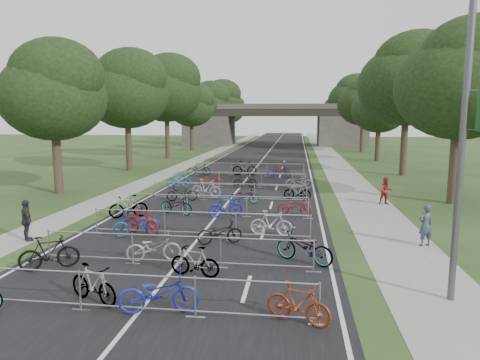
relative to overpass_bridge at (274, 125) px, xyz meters
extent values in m
plane|color=#273F1B|center=(0.00, -65.00, -3.53)|extent=(200.00, 200.00, 0.00)
cube|color=black|center=(0.00, -15.00, -3.53)|extent=(11.00, 140.00, 0.01)
cube|color=gray|center=(8.00, -15.00, -3.53)|extent=(3.00, 140.00, 0.01)
cube|color=gray|center=(-7.50, -15.00, -3.53)|extent=(2.00, 140.00, 0.01)
cube|color=silver|center=(0.00, -15.00, -3.53)|extent=(0.12, 140.00, 0.00)
cube|color=#423F3B|center=(-11.50, 0.00, -1.03)|extent=(8.00, 8.00, 5.00)
cube|color=#423F3B|center=(11.50, 0.00, -1.03)|extent=(8.00, 8.00, 5.00)
cube|color=black|center=(0.00, 0.00, 2.07)|extent=(30.00, 8.00, 1.20)
cube|color=#423F3B|center=(0.00, -3.80, 3.07)|extent=(30.00, 0.40, 0.90)
cube|color=#423F3B|center=(0.00, 3.80, 3.07)|extent=(30.00, 0.40, 0.90)
cylinder|color=#4C4C51|center=(8.30, -63.00, 0.47)|extent=(0.18, 0.18, 8.00)
cylinder|color=#33261C|center=(-11.50, -49.00, -1.43)|extent=(0.56, 0.56, 4.20)
ellipsoid|color=black|center=(-11.50, -49.00, 2.68)|extent=(6.72, 6.72, 5.51)
sphere|color=black|center=(-10.90, -49.50, 4.03)|extent=(5.38, 5.38, 5.38)
sphere|color=black|center=(-12.00, -48.50, 1.84)|extent=(4.37, 4.37, 4.37)
cylinder|color=#33261C|center=(13.00, -49.00, -1.29)|extent=(0.56, 0.56, 4.48)
ellipsoid|color=black|center=(13.00, -49.00, 3.10)|extent=(7.17, 7.17, 5.88)
sphere|color=black|center=(13.60, -49.50, 4.53)|extent=(5.73, 5.73, 5.73)
sphere|color=black|center=(12.50, -48.50, 2.20)|extent=(4.66, 4.66, 4.66)
cylinder|color=#33261C|center=(-11.50, -37.00, -1.17)|extent=(0.56, 0.56, 4.72)
ellipsoid|color=black|center=(-11.50, -37.00, 3.46)|extent=(7.56, 7.56, 6.20)
sphere|color=black|center=(-10.90, -37.50, 4.97)|extent=(6.05, 6.05, 6.05)
sphere|color=black|center=(-12.00, -36.50, 2.51)|extent=(4.91, 4.91, 4.91)
cylinder|color=#33261C|center=(13.00, -37.00, -0.98)|extent=(0.56, 0.56, 5.11)
ellipsoid|color=black|center=(13.00, -37.00, 4.03)|extent=(8.18, 8.18, 6.70)
sphere|color=black|center=(13.60, -37.50, 5.66)|extent=(6.54, 6.54, 6.54)
sphere|color=black|center=(12.50, -36.50, 3.01)|extent=(5.31, 5.31, 5.31)
cylinder|color=#33261C|center=(-11.50, -25.00, -0.91)|extent=(0.56, 0.56, 5.25)
ellipsoid|color=black|center=(-11.50, -25.00, 4.24)|extent=(8.40, 8.40, 6.89)
sphere|color=black|center=(-10.90, -25.50, 5.92)|extent=(6.72, 6.72, 6.72)
sphere|color=black|center=(-12.00, -24.50, 3.19)|extent=(5.46, 5.46, 5.46)
cylinder|color=#33261C|center=(13.00, -25.00, -1.61)|extent=(0.56, 0.56, 3.85)
ellipsoid|color=black|center=(13.00, -25.00, 2.16)|extent=(6.16, 6.16, 5.05)
sphere|color=black|center=(13.60, -25.50, 3.40)|extent=(4.93, 4.93, 4.93)
sphere|color=black|center=(12.50, -24.50, 1.39)|extent=(4.00, 4.00, 4.00)
cylinder|color=#33261C|center=(-11.50, -13.00, -1.43)|extent=(0.56, 0.56, 4.20)
ellipsoid|color=black|center=(-11.50, -13.00, 2.68)|extent=(6.72, 6.72, 5.51)
sphere|color=black|center=(-10.90, -13.50, 4.03)|extent=(5.38, 5.38, 5.38)
sphere|color=black|center=(-12.00, -12.50, 1.84)|extent=(4.37, 4.37, 4.37)
cylinder|color=#33261C|center=(13.00, -13.00, -1.29)|extent=(0.56, 0.56, 4.48)
ellipsoid|color=black|center=(13.00, -13.00, 3.10)|extent=(7.17, 7.17, 5.88)
sphere|color=black|center=(13.60, -13.50, 4.53)|extent=(5.73, 5.73, 5.73)
sphere|color=black|center=(12.50, -12.50, 2.20)|extent=(4.66, 4.66, 4.66)
cylinder|color=#33261C|center=(-11.50, -1.00, -1.17)|extent=(0.56, 0.56, 4.72)
ellipsoid|color=black|center=(-11.50, -1.00, 3.46)|extent=(7.56, 7.56, 6.20)
sphere|color=black|center=(-10.90, -1.50, 4.97)|extent=(6.05, 6.05, 6.05)
sphere|color=black|center=(-12.00, -0.50, 2.51)|extent=(4.91, 4.91, 4.91)
cylinder|color=#33261C|center=(13.00, -1.00, -0.98)|extent=(0.56, 0.56, 5.11)
ellipsoid|color=black|center=(13.00, -1.00, 4.03)|extent=(8.18, 8.18, 6.70)
sphere|color=black|center=(13.60, -1.50, 5.66)|extent=(6.54, 6.54, 6.54)
sphere|color=black|center=(12.50, -0.50, 3.01)|extent=(5.31, 5.31, 5.31)
cylinder|color=#33261C|center=(-11.50, 11.00, -0.91)|extent=(0.56, 0.56, 5.25)
ellipsoid|color=black|center=(-11.50, 11.00, 4.24)|extent=(8.40, 8.40, 6.89)
sphere|color=black|center=(-10.90, 10.50, 5.92)|extent=(6.72, 6.72, 6.72)
sphere|color=black|center=(-12.00, 11.50, 3.19)|extent=(5.46, 5.46, 5.46)
cylinder|color=#33261C|center=(13.00, 11.00, -1.61)|extent=(0.56, 0.56, 3.85)
ellipsoid|color=black|center=(13.00, 11.00, 2.16)|extent=(6.16, 6.16, 5.05)
sphere|color=black|center=(13.60, 10.50, 3.40)|extent=(4.93, 4.93, 4.93)
sphere|color=black|center=(12.50, 11.50, 1.39)|extent=(4.00, 4.00, 4.00)
cylinder|color=#33261C|center=(-11.50, 23.00, -1.43)|extent=(0.56, 0.56, 4.20)
ellipsoid|color=black|center=(-11.50, 23.00, 2.68)|extent=(6.72, 6.72, 5.51)
sphere|color=black|center=(-10.90, 22.50, 4.03)|extent=(5.38, 5.38, 5.38)
sphere|color=black|center=(-12.00, 23.50, 1.84)|extent=(4.37, 4.37, 4.37)
cylinder|color=#33261C|center=(13.00, 23.00, -1.29)|extent=(0.56, 0.56, 4.48)
ellipsoid|color=black|center=(13.00, 23.00, 3.10)|extent=(7.17, 7.17, 5.88)
sphere|color=black|center=(13.60, 22.50, 4.53)|extent=(5.73, 5.73, 5.73)
sphere|color=black|center=(12.50, 23.50, 2.20)|extent=(4.66, 4.66, 4.66)
cylinder|color=#9EA1A6|center=(0.00, -65.00, -2.48)|extent=(9.20, 0.04, 0.04)
cylinder|color=#9EA1A6|center=(0.00, -65.00, -3.35)|extent=(9.20, 0.04, 0.04)
cylinder|color=#9EA1A6|center=(-1.53, -65.00, -2.98)|extent=(0.05, 0.05, 1.10)
cube|color=#9EA1A6|center=(-1.53, -65.00, -3.52)|extent=(0.50, 0.08, 0.03)
cylinder|color=#9EA1A6|center=(1.53, -65.00, -2.98)|extent=(0.05, 0.05, 1.10)
cube|color=#9EA1A6|center=(1.53, -65.00, -3.52)|extent=(0.50, 0.08, 0.03)
cylinder|color=#9EA1A6|center=(4.60, -65.00, -2.98)|extent=(0.05, 0.05, 1.10)
cube|color=#9EA1A6|center=(4.60, -65.00, -3.52)|extent=(0.50, 0.08, 0.03)
cylinder|color=#9EA1A6|center=(0.00, -61.40, -2.48)|extent=(9.20, 0.04, 0.04)
cylinder|color=#9EA1A6|center=(0.00, -61.40, -3.35)|extent=(9.20, 0.04, 0.04)
cylinder|color=#9EA1A6|center=(-4.60, -61.40, -2.98)|extent=(0.05, 0.05, 1.10)
cube|color=#9EA1A6|center=(-4.60, -61.40, -3.52)|extent=(0.50, 0.08, 0.03)
cylinder|color=#9EA1A6|center=(-1.53, -61.40, -2.98)|extent=(0.05, 0.05, 1.10)
cube|color=#9EA1A6|center=(-1.53, -61.40, -3.52)|extent=(0.50, 0.08, 0.03)
cylinder|color=#9EA1A6|center=(1.53, -61.40, -2.98)|extent=(0.05, 0.05, 1.10)
cube|color=#9EA1A6|center=(1.53, -61.40, -3.52)|extent=(0.50, 0.08, 0.03)
cylinder|color=#9EA1A6|center=(4.60, -61.40, -2.98)|extent=(0.05, 0.05, 1.10)
cube|color=#9EA1A6|center=(4.60, -61.40, -3.52)|extent=(0.50, 0.08, 0.03)
cylinder|color=#9EA1A6|center=(0.00, -57.80, -2.48)|extent=(9.20, 0.04, 0.04)
cylinder|color=#9EA1A6|center=(0.00, -57.80, -3.35)|extent=(9.20, 0.04, 0.04)
cylinder|color=#9EA1A6|center=(-4.60, -57.80, -2.98)|extent=(0.05, 0.05, 1.10)
cube|color=#9EA1A6|center=(-4.60, -57.80, -3.52)|extent=(0.50, 0.08, 0.03)
cylinder|color=#9EA1A6|center=(-1.53, -57.80, -2.98)|extent=(0.05, 0.05, 1.10)
cube|color=#9EA1A6|center=(-1.53, -57.80, -3.52)|extent=(0.50, 0.08, 0.03)
cylinder|color=#9EA1A6|center=(1.53, -57.80, -2.98)|extent=(0.05, 0.05, 1.10)
cube|color=#9EA1A6|center=(1.53, -57.80, -3.52)|extent=(0.50, 0.08, 0.03)
cylinder|color=#9EA1A6|center=(4.60, -57.80, -2.98)|extent=(0.05, 0.05, 1.10)
cube|color=#9EA1A6|center=(4.60, -57.80, -3.52)|extent=(0.50, 0.08, 0.03)
cylinder|color=#9EA1A6|center=(0.00, -54.00, -2.48)|extent=(9.20, 0.04, 0.04)
cylinder|color=#9EA1A6|center=(0.00, -54.00, -3.35)|extent=(9.20, 0.04, 0.04)
cylinder|color=#9EA1A6|center=(-4.60, -54.00, -2.98)|extent=(0.05, 0.05, 1.10)
cube|color=#9EA1A6|center=(-4.60, -54.00, -3.52)|extent=(0.50, 0.08, 0.03)
cylinder|color=#9EA1A6|center=(-1.53, -54.00, -2.98)|extent=(0.05, 0.05, 1.10)
cube|color=#9EA1A6|center=(-1.53, -54.00, -3.52)|extent=(0.50, 0.08, 0.03)
cylinder|color=#9EA1A6|center=(1.53, -54.00, -2.98)|extent=(0.05, 0.05, 1.10)
cube|color=#9EA1A6|center=(1.53, -54.00, -3.52)|extent=(0.50, 0.08, 0.03)
cylinder|color=#9EA1A6|center=(4.60, -54.00, -2.98)|extent=(0.05, 0.05, 1.10)
cube|color=#9EA1A6|center=(4.60, -54.00, -3.52)|extent=(0.50, 0.08, 0.03)
cylinder|color=#9EA1A6|center=(0.00, -50.00, -2.48)|extent=(9.20, 0.04, 0.04)
cylinder|color=#9EA1A6|center=(0.00, -50.00, -3.35)|extent=(9.20, 0.04, 0.04)
cylinder|color=#9EA1A6|center=(-4.60, -50.00, -2.98)|extent=(0.05, 0.05, 1.10)
cube|color=#9EA1A6|center=(-4.60, -50.00, -3.52)|extent=(0.50, 0.08, 0.03)
cylinder|color=#9EA1A6|center=(-1.53, -50.00, -2.98)|extent=(0.05, 0.05, 1.10)
cube|color=#9EA1A6|center=(-1.53, -50.00, -3.52)|extent=(0.50, 0.08, 0.03)
cylinder|color=#9EA1A6|center=(1.53, -50.00, -2.98)|extent=(0.05, 0.05, 1.10)
cube|color=#9EA1A6|center=(1.53, -50.00, -3.52)|extent=(0.50, 0.08, 0.03)
cylinder|color=#9EA1A6|center=(4.60, -50.00, -2.98)|extent=(0.05, 0.05, 1.10)
cube|color=#9EA1A6|center=(4.60, -50.00, -3.52)|extent=(0.50, 0.08, 0.03)
cylinder|color=#9EA1A6|center=(0.00, -45.00, -2.48)|extent=(9.20, 0.04, 0.04)
cylinder|color=#9EA1A6|center=(0.00, -45.00, -3.35)|extent=(9.20, 0.04, 0.04)
cylinder|color=#9EA1A6|center=(-4.60, -45.00, -2.98)|extent=(0.05, 0.05, 1.10)
cube|color=#9EA1A6|center=(-4.60, -45.00, -3.52)|extent=(0.50, 0.08, 0.03)
cylinder|color=#9EA1A6|center=(-1.53, -45.00, -2.98)|extent=(0.05, 0.05, 1.10)
cube|color=#9EA1A6|center=(-1.53, -45.00, -3.52)|extent=(0.50, 0.08, 0.03)
cylinder|color=#9EA1A6|center=(1.53, -45.00, -2.98)|extent=(0.05, 0.05, 1.10)
cube|color=#9EA1A6|center=(1.53, -45.00, -3.52)|extent=(0.50, 0.08, 0.03)
cylinder|color=#9EA1A6|center=(4.60, -45.00, -2.98)|extent=(0.05, 0.05, 1.10)
cube|color=#9EA1A6|center=(4.60, -45.00, -3.52)|extent=(0.50, 0.08, 0.03)
cylinder|color=#9EA1A6|center=(0.00, -39.00, -2.48)|extent=(9.20, 0.04, 0.04)
cylinder|color=#9EA1A6|center=(0.00, -39.00, -3.35)|extent=(9.20, 0.04, 0.04)
cylinder|color=#9EA1A6|center=(-4.60, -39.00, -2.98)|extent=(0.05, 0.05, 1.10)
cube|color=#9EA1A6|center=(-4.60, -39.00, -3.52)|extent=(0.50, 0.08, 0.03)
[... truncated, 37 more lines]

